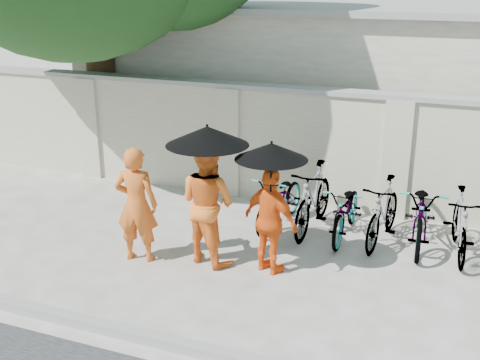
% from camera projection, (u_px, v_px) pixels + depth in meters
% --- Properties ---
extents(ground, '(80.00, 80.00, 0.00)m').
position_uv_depth(ground, '(210.00, 275.00, 8.23)').
color(ground, beige).
extents(kerb, '(40.00, 0.16, 0.12)m').
position_uv_depth(kerb, '(148.00, 337.00, 6.71)').
color(kerb, gray).
rests_on(kerb, ground).
extents(compound_wall, '(20.00, 0.30, 2.00)m').
position_uv_depth(compound_wall, '(338.00, 152.00, 10.38)').
color(compound_wall, beige).
rests_on(compound_wall, ground).
extents(building_behind, '(14.00, 6.00, 3.20)m').
position_uv_depth(building_behind, '(423.00, 86.00, 13.18)').
color(building_behind, beige).
rests_on(building_behind, ground).
extents(monk_left, '(0.68, 0.51, 1.68)m').
position_uv_depth(monk_left, '(136.00, 205.00, 8.45)').
color(monk_left, orange).
rests_on(monk_left, ground).
extents(monk_center, '(1.03, 0.91, 1.77)m').
position_uv_depth(monk_center, '(208.00, 202.00, 8.40)').
color(monk_center, orange).
rests_on(monk_center, ground).
extents(parasol_center, '(1.13, 1.13, 1.00)m').
position_uv_depth(parasol_center, '(207.00, 136.00, 8.00)').
color(parasol_center, black).
rests_on(parasol_center, ground).
extents(monk_right, '(0.95, 0.67, 1.50)m').
position_uv_depth(monk_right, '(271.00, 221.00, 8.11)').
color(monk_right, '#F35B14').
rests_on(monk_right, ground).
extents(parasol_right, '(0.96, 0.96, 1.02)m').
position_uv_depth(parasol_right, '(271.00, 151.00, 7.71)').
color(parasol_right, black).
rests_on(parasol_right, ground).
extents(bike_0, '(0.77, 1.73, 0.88)m').
position_uv_depth(bike_0, '(280.00, 200.00, 9.76)').
color(bike_0, gray).
rests_on(bike_0, ground).
extents(bike_1, '(0.58, 1.83, 1.09)m').
position_uv_depth(bike_1, '(313.00, 198.00, 9.53)').
color(bike_1, gray).
rests_on(bike_1, ground).
extents(bike_2, '(0.58, 1.66, 0.87)m').
position_uv_depth(bike_2, '(347.00, 210.00, 9.32)').
color(bike_2, gray).
rests_on(bike_2, ground).
extents(bike_3, '(0.67, 1.71, 1.00)m').
position_uv_depth(bike_3, '(383.00, 212.00, 9.09)').
color(bike_3, gray).
rests_on(bike_3, ground).
extents(bike_4, '(0.81, 1.95, 1.00)m').
position_uv_depth(bike_4, '(422.00, 214.00, 9.02)').
color(bike_4, gray).
rests_on(bike_4, ground).
extents(bike_5, '(0.66, 1.67, 0.97)m').
position_uv_depth(bike_5, '(460.00, 224.00, 8.68)').
color(bike_5, gray).
rests_on(bike_5, ground).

